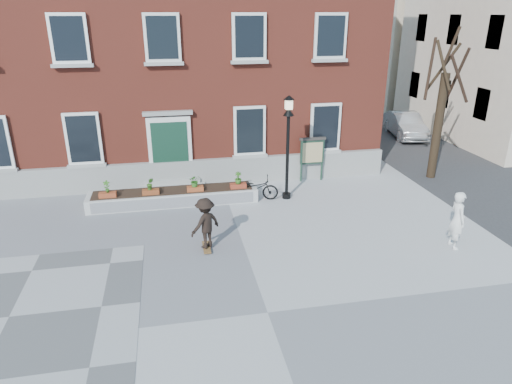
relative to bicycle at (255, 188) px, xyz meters
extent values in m
plane|color=#A2A1A4|center=(-1.05, -6.98, -0.46)|extent=(100.00, 100.00, 0.00)
cube|color=#555557|center=(-7.05, -5.98, -0.45)|extent=(6.00, 6.00, 0.01)
imported|color=black|center=(0.00, 0.00, 0.00)|extent=(1.84, 0.97, 0.92)
imported|color=silver|center=(10.20, 7.60, 0.22)|extent=(2.19, 4.33, 1.36)
imported|color=silver|center=(5.20, -4.86, 0.43)|extent=(0.48, 0.69, 1.79)
cube|color=maroon|center=(-3.05, 7.02, 5.54)|extent=(18.00, 10.00, 12.00)
cube|color=gray|center=(-3.05, 1.90, 0.09)|extent=(18.00, 0.24, 1.10)
cube|color=#9A9A95|center=(-3.05, 1.77, -0.36)|extent=(2.60, 0.80, 0.20)
cube|color=#999994|center=(-3.05, 1.92, -0.16)|extent=(2.20, 0.50, 0.20)
cube|color=silver|center=(-3.05, 1.94, 1.19)|extent=(1.70, 0.12, 2.50)
cube|color=#123223|center=(-3.05, 1.89, 1.09)|extent=(1.40, 0.06, 2.30)
cube|color=gray|center=(-3.05, 1.90, 2.59)|extent=(1.90, 0.25, 0.15)
cube|color=white|center=(-6.25, 1.92, 1.74)|extent=(1.30, 0.10, 2.00)
cube|color=black|center=(-6.25, 1.87, 1.74)|extent=(1.08, 0.04, 1.78)
cube|color=#A1A09B|center=(-6.25, 1.86, 0.68)|extent=(1.44, 0.20, 0.12)
cube|color=white|center=(-6.25, 1.92, 5.34)|extent=(1.30, 0.10, 1.70)
cube|color=black|center=(-6.25, 1.87, 5.34)|extent=(1.08, 0.04, 1.48)
cube|color=#9F9F9A|center=(-6.25, 1.86, 4.43)|extent=(1.44, 0.20, 0.12)
cube|color=silver|center=(-3.05, 1.92, 5.34)|extent=(1.30, 0.10, 1.70)
cube|color=black|center=(-3.05, 1.87, 5.34)|extent=(1.08, 0.04, 1.48)
cube|color=#A2A29D|center=(-3.05, 1.86, 4.43)|extent=(1.44, 0.20, 0.12)
cube|color=silver|center=(0.15, 1.92, 1.74)|extent=(1.30, 0.10, 2.00)
cube|color=black|center=(0.15, 1.87, 1.74)|extent=(1.08, 0.04, 1.78)
cube|color=#A9A9A4|center=(0.15, 1.86, 0.68)|extent=(1.44, 0.20, 0.12)
cube|color=silver|center=(0.15, 1.92, 5.34)|extent=(1.30, 0.10, 1.70)
cube|color=black|center=(0.15, 1.87, 5.34)|extent=(1.08, 0.04, 1.48)
cube|color=#9F9F9A|center=(0.15, 1.86, 4.43)|extent=(1.44, 0.20, 0.12)
cube|color=silver|center=(3.35, 1.92, 1.74)|extent=(1.30, 0.10, 2.00)
cube|color=black|center=(3.35, 1.87, 1.74)|extent=(1.08, 0.04, 1.78)
cube|color=#ACACA6|center=(3.35, 1.86, 0.68)|extent=(1.44, 0.20, 0.12)
cube|color=silver|center=(3.35, 1.92, 5.34)|extent=(1.30, 0.10, 1.70)
cube|color=black|center=(3.35, 1.87, 5.34)|extent=(1.08, 0.04, 1.48)
cube|color=#A1A19C|center=(3.35, 1.86, 4.43)|extent=(1.44, 0.20, 0.12)
cube|color=silver|center=(-3.05, 0.22, -0.21)|extent=(6.20, 1.10, 0.50)
cube|color=#B4B4B4|center=(-3.05, -0.34, -0.21)|extent=(5.80, 0.02, 0.40)
cube|color=black|center=(-3.05, 0.22, 0.04)|extent=(5.80, 0.90, 0.06)
cube|color=brown|center=(-5.35, -0.03, 0.14)|extent=(0.60, 0.25, 0.20)
imported|color=#30651E|center=(-5.35, -0.03, 0.47)|extent=(0.24, 0.24, 0.45)
cube|color=brown|center=(-3.85, -0.03, 0.14)|extent=(0.60, 0.25, 0.20)
imported|color=#31621D|center=(-3.85, -0.03, 0.47)|extent=(0.25, 0.25, 0.45)
cube|color=#984421|center=(-2.25, -0.03, 0.14)|extent=(0.60, 0.25, 0.20)
imported|color=#2A631D|center=(-2.25, -0.03, 0.47)|extent=(0.40, 0.40, 0.45)
cube|color=maroon|center=(-0.65, -0.03, 0.14)|extent=(0.60, 0.25, 0.20)
imported|color=#2D5D1C|center=(-0.65, -0.03, 0.47)|extent=(0.25, 0.25, 0.45)
cylinder|color=black|center=(7.95, 1.02, 1.74)|extent=(0.36, 0.36, 4.40)
cylinder|color=black|center=(8.46, 1.02, 3.83)|extent=(0.12, 1.12, 2.23)
cylinder|color=black|center=(8.12, 1.54, 4.09)|extent=(1.18, 0.49, 1.97)
cylinder|color=black|center=(7.46, 1.38, 4.09)|extent=(0.88, 1.14, 2.35)
cylinder|color=#2E2114|center=(7.65, 0.80, 4.27)|extent=(0.60, 0.77, 1.90)
cylinder|color=#311E15|center=(8.16, 0.39, 3.78)|extent=(1.39, 0.55, 1.95)
cylinder|color=black|center=(8.11, 1.15, 4.91)|extent=(0.43, 0.48, 1.58)
cube|color=#3A3A3C|center=(10.95, 11.02, -0.46)|extent=(8.00, 36.00, 0.01)
cube|color=beige|center=(16.95, 19.02, 6.04)|extent=(10.00, 11.00, 13.00)
cube|color=black|center=(11.99, 3.82, 2.04)|extent=(0.08, 1.00, 1.50)
cube|color=black|center=(11.99, 7.02, 2.04)|extent=(0.08, 1.00, 1.50)
cube|color=black|center=(11.99, 10.22, 2.04)|extent=(0.08, 1.00, 1.50)
cube|color=black|center=(11.99, 3.82, 5.34)|extent=(0.08, 1.00, 1.50)
cube|color=black|center=(11.99, 7.02, 5.34)|extent=(0.08, 1.00, 1.50)
cube|color=black|center=(11.99, 10.22, 5.34)|extent=(0.08, 1.00, 1.50)
cylinder|color=black|center=(1.21, -0.10, -0.36)|extent=(0.32, 0.32, 0.20)
cylinder|color=black|center=(1.21, -0.10, 1.14)|extent=(0.12, 0.12, 3.20)
cone|color=black|center=(1.21, -0.10, 2.89)|extent=(0.40, 0.40, 0.30)
cube|color=beige|center=(1.21, -0.10, 3.14)|extent=(0.24, 0.24, 0.34)
cone|color=black|center=(1.21, -0.10, 3.39)|extent=(0.40, 0.40, 0.16)
cylinder|color=#1B3728|center=(2.28, 1.60, 0.44)|extent=(0.08, 0.08, 1.80)
cylinder|color=#183123|center=(3.18, 1.60, 0.44)|extent=(0.08, 0.08, 1.80)
cube|color=#172E22|center=(2.73, 1.60, 0.79)|extent=(1.00, 0.10, 1.00)
cube|color=#CCC584|center=(2.73, 1.54, 0.79)|extent=(0.85, 0.02, 0.85)
cube|color=#37322F|center=(2.73, 1.60, 1.36)|extent=(1.10, 0.16, 0.10)
cube|color=brown|center=(-2.19, -3.56, -0.40)|extent=(0.22, 0.78, 0.03)
cylinder|color=black|center=(-2.28, -3.84, -0.43)|extent=(0.03, 0.05, 0.05)
cylinder|color=black|center=(-2.10, -3.84, -0.43)|extent=(0.03, 0.05, 0.05)
cylinder|color=black|center=(-2.28, -3.28, -0.43)|extent=(0.03, 0.05, 0.05)
cylinder|color=black|center=(-2.10, -3.28, -0.43)|extent=(0.03, 0.05, 0.05)
imported|color=black|center=(-2.19, -3.56, 0.40)|extent=(1.17, 1.06, 1.57)
camera|label=1|loc=(-3.06, -15.79, 6.21)|focal=32.00mm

